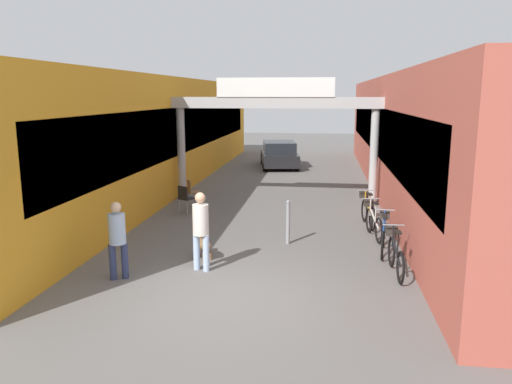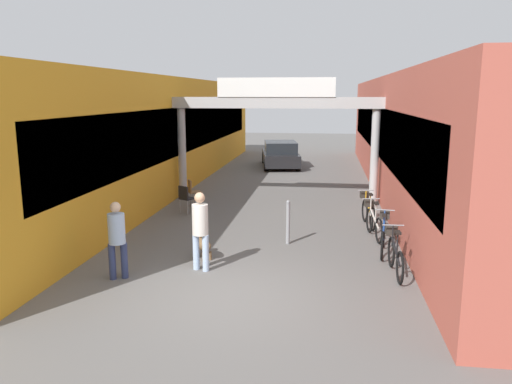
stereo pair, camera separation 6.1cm
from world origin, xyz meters
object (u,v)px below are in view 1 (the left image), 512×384
(pedestrian_with_dog, at_px, (201,226))
(bicycle_blue_second, at_px, (383,234))
(bollard_post_metal, at_px, (288,222))
(parked_car_black, at_px, (279,155))
(pedestrian_companion, at_px, (117,236))
(bicycle_black_nearest, at_px, (395,253))
(cafe_chair_wood_farther, at_px, (192,190))
(bicycle_orange_farthest, at_px, (367,210))
(dog_on_leash, at_px, (202,244))
(cafe_chair_black_nearer, at_px, (185,197))
(bicycle_silver_third, at_px, (373,220))

(pedestrian_with_dog, height_order, bicycle_blue_second, pedestrian_with_dog)
(bollard_post_metal, height_order, parked_car_black, parked_car_black)
(bollard_post_metal, bearing_deg, bicycle_blue_second, -8.30)
(pedestrian_companion, relative_size, bicycle_black_nearest, 0.95)
(pedestrian_companion, xyz_separation_m, cafe_chair_wood_farther, (-0.28, 6.83, -0.38))
(bicycle_orange_farthest, relative_size, bollard_post_metal, 1.49)
(pedestrian_with_dog, relative_size, dog_on_leash, 2.39)
(pedestrian_with_dog, height_order, pedestrian_companion, pedestrian_with_dog)
(pedestrian_with_dog, xyz_separation_m, bicycle_orange_farthest, (3.84, 4.34, -0.54))
(cafe_chair_black_nearer, xyz_separation_m, cafe_chair_wood_farther, (-0.06, 1.09, 0.00))
(pedestrian_companion, height_order, bicycle_blue_second, pedestrian_companion)
(pedestrian_with_dog, xyz_separation_m, bicycle_silver_third, (3.88, 3.16, -0.54))
(bicycle_orange_farthest, height_order, cafe_chair_wood_farther, bicycle_orange_farthest)
(dog_on_leash, xyz_separation_m, bicycle_orange_farthest, (4.02, 3.52, 0.11))
(parked_car_black, bearing_deg, pedestrian_companion, -96.25)
(cafe_chair_black_nearer, relative_size, parked_car_black, 0.21)
(cafe_chair_wood_farther, bearing_deg, parked_car_black, 77.80)
(pedestrian_companion, height_order, bicycle_orange_farthest, pedestrian_companion)
(bicycle_silver_third, relative_size, cafe_chair_wood_farther, 1.89)
(cafe_chair_black_nearer, height_order, parked_car_black, parked_car_black)
(bicycle_orange_farthest, relative_size, cafe_chair_wood_farther, 1.89)
(bollard_post_metal, bearing_deg, pedestrian_with_dog, -127.79)
(bicycle_black_nearest, bearing_deg, bollard_post_metal, 143.21)
(pedestrian_with_dog, bearing_deg, dog_on_leash, 102.52)
(bicycle_blue_second, xyz_separation_m, bicycle_orange_farthest, (-0.17, 2.49, 0.00))
(parked_car_black, bearing_deg, bicycle_orange_farthest, -72.52)
(bicycle_blue_second, height_order, cafe_chair_black_nearer, bicycle_blue_second)
(parked_car_black, bearing_deg, dog_on_leash, -91.67)
(bicycle_blue_second, distance_m, cafe_chair_black_nearer, 6.58)
(pedestrian_with_dog, xyz_separation_m, cafe_chair_black_nearer, (-1.76, 5.02, -0.44))
(pedestrian_with_dog, height_order, bollard_post_metal, pedestrian_with_dog)
(bicycle_blue_second, bearing_deg, bicycle_orange_farthest, 93.92)
(bicycle_blue_second, height_order, parked_car_black, parked_car_black)
(bicycle_blue_second, distance_m, cafe_chair_wood_farther, 7.22)
(pedestrian_companion, relative_size, bicycle_silver_third, 0.96)
(bicycle_black_nearest, xyz_separation_m, cafe_chair_wood_farther, (-5.91, 5.70, 0.10))
(bicycle_blue_second, height_order, bicycle_orange_farthest, same)
(bicycle_black_nearest, xyz_separation_m, bicycle_blue_second, (-0.08, 1.45, 0.00))
(bollard_post_metal, bearing_deg, dog_on_leash, -143.95)
(pedestrian_companion, xyz_separation_m, cafe_chair_black_nearer, (-0.21, 5.74, -0.38))
(parked_car_black, bearing_deg, bicycle_silver_third, -73.88)
(bicycle_blue_second, relative_size, bicycle_silver_third, 1.00)
(pedestrian_companion, height_order, bicycle_black_nearest, pedestrian_companion)
(bicycle_silver_third, bearing_deg, bicycle_black_nearest, -85.81)
(pedestrian_companion, bearing_deg, dog_on_leash, 48.49)
(cafe_chair_wood_farther, bearing_deg, dog_on_leash, -72.72)
(cafe_chair_wood_farther, bearing_deg, bicycle_black_nearest, -43.97)
(dog_on_leash, xyz_separation_m, bicycle_black_nearest, (4.27, -0.42, 0.11))
(bollard_post_metal, distance_m, parked_car_black, 13.61)
(bicycle_black_nearest, bearing_deg, pedestrian_companion, -168.73)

